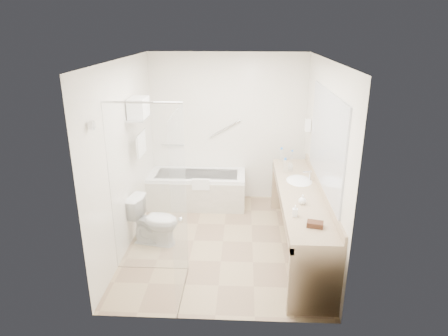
{
  "coord_description": "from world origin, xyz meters",
  "views": [
    {
      "loc": [
        0.26,
        -4.97,
        2.89
      ],
      "look_at": [
        0.0,
        0.3,
        1.0
      ],
      "focal_mm": 32.0,
      "sensor_mm": 36.0,
      "label": 1
    }
  ],
  "objects_px": {
    "vanity_counter": "(300,206)",
    "toilet": "(154,221)",
    "water_bottle_left": "(281,155)",
    "amenity_basket": "(315,224)",
    "bathtub": "(197,189)"
  },
  "relations": [
    {
      "from": "vanity_counter",
      "to": "water_bottle_left",
      "type": "relative_size",
      "value": 12.07
    },
    {
      "from": "amenity_basket",
      "to": "vanity_counter",
      "type": "bearing_deg",
      "value": 91.54
    },
    {
      "from": "water_bottle_left",
      "to": "bathtub",
      "type": "bearing_deg",
      "value": 174.21
    },
    {
      "from": "vanity_counter",
      "to": "water_bottle_left",
      "type": "distance_m",
      "value": 1.3
    },
    {
      "from": "toilet",
      "to": "water_bottle_left",
      "type": "distance_m",
      "value": 2.25
    },
    {
      "from": "vanity_counter",
      "to": "amenity_basket",
      "type": "xyz_separation_m",
      "value": [
        0.03,
        -0.95,
        0.24
      ]
    },
    {
      "from": "bathtub",
      "to": "toilet",
      "type": "xyz_separation_m",
      "value": [
        -0.45,
        -1.31,
        0.06
      ]
    },
    {
      "from": "toilet",
      "to": "amenity_basket",
      "type": "bearing_deg",
      "value": -106.34
    },
    {
      "from": "bathtub",
      "to": "vanity_counter",
      "type": "height_order",
      "value": "vanity_counter"
    },
    {
      "from": "bathtub",
      "to": "toilet",
      "type": "bearing_deg",
      "value": -109.02
    },
    {
      "from": "bathtub",
      "to": "toilet",
      "type": "height_order",
      "value": "toilet"
    },
    {
      "from": "toilet",
      "to": "water_bottle_left",
      "type": "bearing_deg",
      "value": -46.33
    },
    {
      "from": "bathtub",
      "to": "water_bottle_left",
      "type": "bearing_deg",
      "value": -5.79
    },
    {
      "from": "vanity_counter",
      "to": "toilet",
      "type": "distance_m",
      "value": 2.0
    },
    {
      "from": "vanity_counter",
      "to": "amenity_basket",
      "type": "distance_m",
      "value": 0.98
    }
  ]
}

